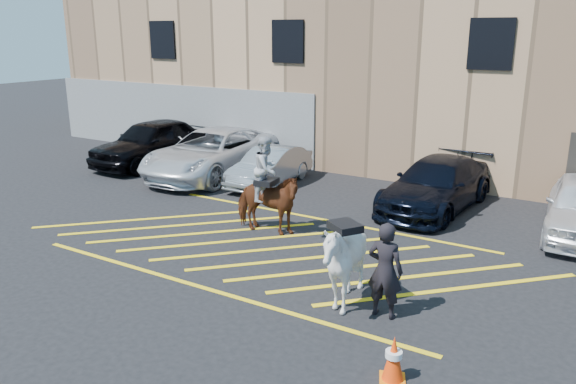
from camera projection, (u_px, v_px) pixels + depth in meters
The scene contains 11 objects.
ground at pixel (281, 245), 13.57m from camera, with size 90.00×90.00×0.00m, color black.
car_black_suv at pixel (152, 142), 21.47m from camera, with size 2.05×5.09×1.74m, color black.
car_white_pickup at pixel (212, 153), 19.83m from camera, with size 2.72×5.89×1.64m, color silver.
car_silver_sedan at pixel (270, 166), 18.68m from camera, with size 1.32×3.78×1.25m, color gray.
car_blue_suv at pixel (436, 185), 16.14m from camera, with size 2.02×4.96×1.44m, color black.
handler at pixel (385, 270), 9.98m from camera, with size 0.65×0.43×1.79m, color black.
warehouse at pixel (438, 65), 22.42m from camera, with size 32.42×10.20×7.30m.
hatching_zone at pixel (274, 249), 13.32m from camera, with size 12.60×5.12×0.01m.
mounted_bay at pixel (267, 195), 14.09m from camera, with size 1.98×1.05×2.51m.
saddled_white at pixel (344, 262), 10.31m from camera, with size 2.11×2.16×1.79m.
traffic_cone at pixel (394, 359), 8.24m from camera, with size 0.50×0.50×0.73m.
Camera 1 is at (6.69, -10.76, 5.02)m, focal length 35.00 mm.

